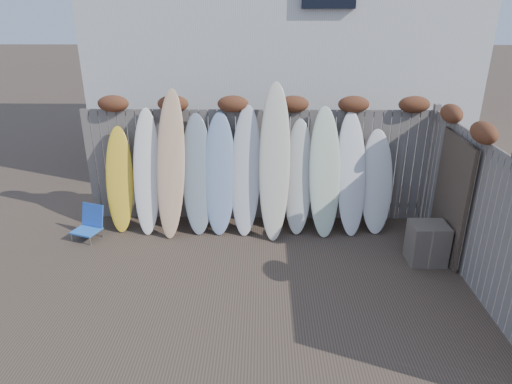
{
  "coord_description": "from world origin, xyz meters",
  "views": [
    {
      "loc": [
        0.09,
        -5.18,
        3.65
      ],
      "look_at": [
        0.0,
        1.2,
        1.0
      ],
      "focal_mm": 32.0,
      "sensor_mm": 36.0,
      "label": 1
    }
  ],
  "objects_px": {
    "beach_chair": "(90,223)",
    "lattice_panel": "(450,198)",
    "wooden_crate": "(427,243)",
    "surfboard_0": "(120,180)"
  },
  "relations": [
    {
      "from": "wooden_crate",
      "to": "lattice_panel",
      "type": "relative_size",
      "value": 0.33
    },
    {
      "from": "beach_chair",
      "to": "surfboard_0",
      "type": "distance_m",
      "value": 0.87
    },
    {
      "from": "beach_chair",
      "to": "lattice_panel",
      "type": "xyz_separation_m",
      "value": [
        5.72,
        -0.45,
        0.68
      ]
    },
    {
      "from": "beach_chair",
      "to": "lattice_panel",
      "type": "distance_m",
      "value": 5.78
    },
    {
      "from": "surfboard_0",
      "to": "lattice_panel",
      "type": "bearing_deg",
      "value": -13.7
    },
    {
      "from": "beach_chair",
      "to": "surfboard_0",
      "type": "xyz_separation_m",
      "value": [
        0.46,
        0.41,
        0.62
      ]
    },
    {
      "from": "lattice_panel",
      "to": "surfboard_0",
      "type": "distance_m",
      "value": 5.33
    },
    {
      "from": "beach_chair",
      "to": "surfboard_0",
      "type": "height_order",
      "value": "surfboard_0"
    },
    {
      "from": "wooden_crate",
      "to": "lattice_panel",
      "type": "xyz_separation_m",
      "value": [
        0.35,
        0.27,
        0.63
      ]
    },
    {
      "from": "wooden_crate",
      "to": "surfboard_0",
      "type": "distance_m",
      "value": 5.07
    }
  ]
}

